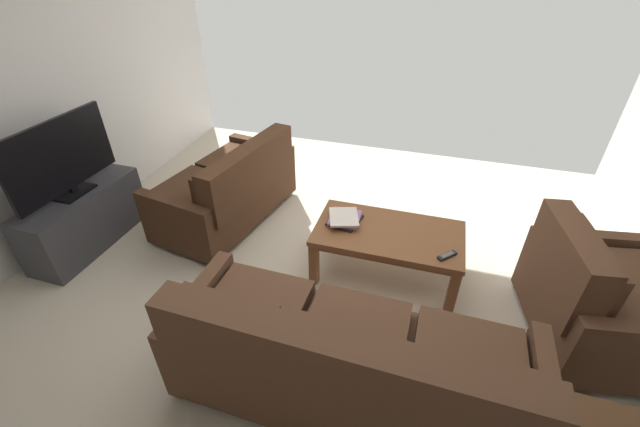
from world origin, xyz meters
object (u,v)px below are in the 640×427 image
Objects in this scene: armchair_side at (598,299)px; tv_remote at (447,256)px; coffee_table at (388,238)px; tv_stand at (85,219)px; loveseat_near at (230,188)px; sofa_main at (348,365)px; flat_tv at (60,158)px; book_stack at (345,218)px.

tv_remote is at bearing -3.90° from armchair_side.
coffee_table is 1.04× the size of tv_stand.
coffee_table is (-1.59, 0.35, 0.01)m from loveseat_near.
coffee_table is (-0.04, -1.23, -0.01)m from sofa_main.
flat_tv is 6.93× the size of tv_remote.
tv_remote is (-0.82, 0.22, -0.02)m from book_stack.
loveseat_near is 1.27m from book_stack.
loveseat_near is at bearing -14.94° from tv_remote.
loveseat_near is 1.40m from flat_tv.
armchair_side reaches higher than tv_stand.
sofa_main is at bearing 162.04° from flat_tv.
flat_tv is 2.37m from book_stack.
flat_tv reaches higher than loveseat_near.
tv_remote is at bearing -115.21° from sofa_main.
tv_stand is (2.63, -0.85, -0.11)m from sofa_main.
flat_tv is at bearing 33.94° from loveseat_near.
armchair_side is at bearing -178.37° from flat_tv.
flat_tv is 3.10× the size of book_stack.
armchair_side is at bearing 171.08° from book_stack.
sofa_main is at bearing 162.07° from tv_stand.
tv_remote is (-0.45, 0.19, 0.08)m from coffee_table.
sofa_main is 1.15m from tv_remote.
sofa_main reaches higher than tv_remote.
flat_tv reaches higher than coffee_table.
book_stack is (1.80, -0.28, 0.10)m from armchair_side.
flat_tv is 3.16m from tv_remote.
coffee_table is 1.08× the size of armchair_side.
flat_tv is at bearing 9.85° from book_stack.
armchair_side reaches higher than loveseat_near.
coffee_table is 7.95× the size of tv_remote.
tv_stand is 3.13m from tv_remote.
armchair_side is 1.83m from book_stack.
armchair_side reaches higher than tv_remote.
sofa_main reaches higher than armchair_side.
tv_remote is at bearing 165.24° from book_stack.
sofa_main is 2.77m from tv_stand.
tv_remote is at bearing -176.63° from flat_tv.
armchair_side is (-4.11, -0.12, 0.10)m from tv_stand.
loveseat_near is at bearing -12.59° from coffee_table.
book_stack is at bearing 164.94° from loveseat_near.
sofa_main is at bearing 104.81° from book_stack.
book_stack is at bearing -170.15° from flat_tv.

